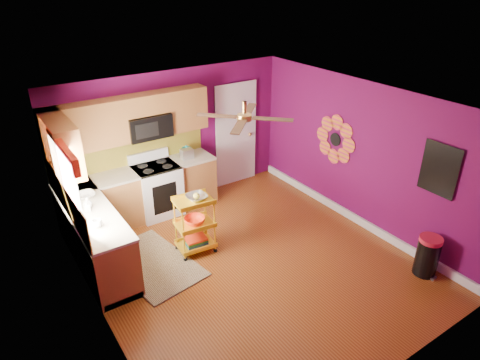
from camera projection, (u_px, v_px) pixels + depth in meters
ground at (251, 262)px, 6.60m from camera, size 5.00×5.00×0.00m
room_envelope at (254, 166)px, 5.88m from camera, size 4.54×5.04×2.52m
lower_cabinets at (122, 213)px, 7.08m from camera, size 2.81×2.31×0.94m
electric_range at (157, 189)px, 7.72m from camera, size 0.76×0.66×1.13m
upper_cabinetry at (110, 128)px, 6.79m from camera, size 2.80×2.30×1.26m
left_window at (65, 171)px, 5.50m from camera, size 0.08×1.35×1.08m
panel_door at (236, 136)px, 8.65m from camera, size 0.95×0.11×2.15m
right_wall_art at (378, 152)px, 6.81m from camera, size 0.04×2.74×1.04m
ceiling_fan at (244, 117)px, 5.72m from camera, size 1.01×1.01×0.26m
shag_rug at (153, 264)px, 6.55m from camera, size 1.24×1.76×0.02m
rolling_cart at (195, 222)px, 6.63m from camera, size 0.61×0.47×1.04m
trash_can at (427, 256)px, 6.23m from camera, size 0.38×0.39×0.63m
teal_kettle at (187, 152)px, 7.90m from camera, size 0.18×0.18×0.21m
toaster at (187, 154)px, 7.79m from camera, size 0.22×0.15×0.18m
soap_bottle_a at (87, 206)px, 6.10m from camera, size 0.08×0.08×0.17m
soap_bottle_b at (87, 203)px, 6.19m from camera, size 0.13×0.13×0.17m
counter_dish at (86, 195)px, 6.50m from camera, size 0.28×0.28×0.07m
counter_cup at (97, 224)px, 5.75m from camera, size 0.14×0.14×0.11m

